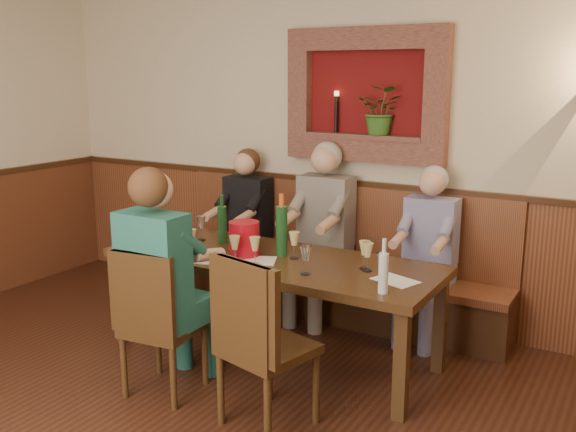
% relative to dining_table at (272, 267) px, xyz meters
% --- Properties ---
extents(room_shell, '(6.04, 6.04, 2.82)m').
position_rel_dining_table_xyz_m(room_shell, '(0.00, -1.85, 1.21)').
color(room_shell, beige).
rests_on(room_shell, ground).
extents(wainscoting, '(6.02, 6.02, 1.15)m').
position_rel_dining_table_xyz_m(wainscoting, '(0.00, -1.85, -0.09)').
color(wainscoting, '#552A18').
rests_on(wainscoting, ground).
extents(wall_niche, '(1.36, 0.30, 1.06)m').
position_rel_dining_table_xyz_m(wall_niche, '(0.24, 1.09, 1.13)').
color(wall_niche, '#600D0E').
rests_on(wall_niche, ground).
extents(dining_table, '(2.40, 0.90, 0.75)m').
position_rel_dining_table_xyz_m(dining_table, '(0.00, 0.00, 0.00)').
color(dining_table, '#301E0E').
rests_on(dining_table, ground).
extents(bench, '(3.00, 0.45, 1.11)m').
position_rel_dining_table_xyz_m(bench, '(0.00, 0.94, -0.35)').
color(bench, '#381E0F').
rests_on(bench, ground).
extents(chair_near_left, '(0.48, 0.48, 0.98)m').
position_rel_dining_table_xyz_m(chair_near_left, '(-0.32, -0.82, -0.39)').
color(chair_near_left, '#301E0E').
rests_on(chair_near_left, ground).
extents(chair_near_right, '(0.56, 0.56, 1.04)m').
position_rel_dining_table_xyz_m(chair_near_right, '(0.46, -0.82, -0.37)').
color(chair_near_right, '#301E0E').
rests_on(chair_near_right, ground).
extents(person_bench_left, '(0.40, 0.49, 1.38)m').
position_rel_dining_table_xyz_m(person_bench_left, '(-0.83, 0.84, -0.11)').
color(person_bench_left, black).
rests_on(person_bench_left, ground).
extents(person_bench_mid, '(0.44, 0.54, 1.48)m').
position_rel_dining_table_xyz_m(person_bench_mid, '(-0.05, 0.84, -0.06)').
color(person_bench_mid, '#5A5552').
rests_on(person_bench_mid, ground).
extents(person_bench_right, '(0.39, 0.48, 1.35)m').
position_rel_dining_table_xyz_m(person_bench_right, '(0.85, 0.84, -0.12)').
color(person_bench_right, navy).
rests_on(person_bench_right, ground).
extents(person_chair_front, '(0.44, 0.54, 1.48)m').
position_rel_dining_table_xyz_m(person_chair_front, '(-0.32, -0.78, -0.06)').
color(person_chair_front, navy).
rests_on(person_chair_front, ground).
extents(spittoon_bucket, '(0.28, 0.28, 0.25)m').
position_rel_dining_table_xyz_m(spittoon_bucket, '(-0.20, -0.06, 0.20)').
color(spittoon_bucket, red).
rests_on(spittoon_bucket, dining_table).
extents(wine_bottle_green_a, '(0.08, 0.08, 0.45)m').
position_rel_dining_table_xyz_m(wine_bottle_green_a, '(0.04, 0.07, 0.26)').
color(wine_bottle_green_a, '#19471E').
rests_on(wine_bottle_green_a, dining_table).
extents(wine_bottle_green_b, '(0.08, 0.08, 0.38)m').
position_rel_dining_table_xyz_m(wine_bottle_green_b, '(-0.53, 0.13, 0.23)').
color(wine_bottle_green_b, '#19471E').
rests_on(wine_bottle_green_b, dining_table).
extents(water_bottle, '(0.06, 0.06, 0.33)m').
position_rel_dining_table_xyz_m(water_bottle, '(0.96, -0.31, 0.21)').
color(water_bottle, silver).
rests_on(water_bottle, dining_table).
extents(tasting_sheet_a, '(0.32, 0.24, 0.00)m').
position_rel_dining_table_xyz_m(tasting_sheet_a, '(-0.81, -0.18, 0.08)').
color(tasting_sheet_a, white).
rests_on(tasting_sheet_a, dining_table).
extents(tasting_sheet_b, '(0.37, 0.33, 0.00)m').
position_rel_dining_table_xyz_m(tasting_sheet_b, '(-0.07, -0.14, 0.08)').
color(tasting_sheet_b, white).
rests_on(tasting_sheet_b, dining_table).
extents(tasting_sheet_c, '(0.32, 0.27, 0.00)m').
position_rel_dining_table_xyz_m(tasting_sheet_c, '(0.95, -0.06, 0.08)').
color(tasting_sheet_c, white).
rests_on(tasting_sheet_c, dining_table).
extents(tasting_sheet_d, '(0.34, 0.27, 0.00)m').
position_rel_dining_table_xyz_m(tasting_sheet_d, '(-0.28, -0.28, 0.08)').
color(tasting_sheet_d, white).
rests_on(tasting_sheet_d, dining_table).
extents(wine_glass_0, '(0.08, 0.08, 0.19)m').
position_rel_dining_table_xyz_m(wine_glass_0, '(-0.96, -0.18, 0.17)').
color(wine_glass_0, '#D1C87D').
rests_on(wine_glass_0, dining_table).
extents(wine_glass_1, '(0.08, 0.08, 0.19)m').
position_rel_dining_table_xyz_m(wine_glass_1, '(-0.72, 0.11, 0.17)').
color(wine_glass_1, white).
rests_on(wine_glass_1, dining_table).
extents(wine_glass_2, '(0.08, 0.08, 0.19)m').
position_rel_dining_table_xyz_m(wine_glass_2, '(-0.52, -0.26, 0.17)').
color(wine_glass_2, '#D1C87D').
rests_on(wine_glass_2, dining_table).
extents(wine_glass_3, '(0.08, 0.08, 0.19)m').
position_rel_dining_table_xyz_m(wine_glass_3, '(-0.34, 0.10, 0.17)').
color(wine_glass_3, white).
rests_on(wine_glass_3, dining_table).
extents(wine_glass_4, '(0.08, 0.08, 0.19)m').
position_rel_dining_table_xyz_m(wine_glass_4, '(-0.01, -0.21, 0.17)').
color(wine_glass_4, '#D1C87D').
rests_on(wine_glass_4, dining_table).
extents(wine_glass_5, '(0.08, 0.08, 0.19)m').
position_rel_dining_table_xyz_m(wine_glass_5, '(0.15, 0.05, 0.17)').
color(wine_glass_5, '#D1C87D').
rests_on(wine_glass_5, dining_table).
extents(wine_glass_6, '(0.08, 0.08, 0.19)m').
position_rel_dining_table_xyz_m(wine_glass_6, '(0.40, -0.23, 0.17)').
color(wine_glass_6, white).
rests_on(wine_glass_6, dining_table).
extents(wine_glass_7, '(0.08, 0.08, 0.19)m').
position_rel_dining_table_xyz_m(wine_glass_7, '(0.67, 0.07, 0.17)').
color(wine_glass_7, '#D1C87D').
rests_on(wine_glass_7, dining_table).
extents(wine_glass_8, '(0.08, 0.08, 0.19)m').
position_rel_dining_table_xyz_m(wine_glass_8, '(0.89, -0.14, 0.17)').
color(wine_glass_8, white).
rests_on(wine_glass_8, dining_table).
extents(wine_glass_9, '(0.08, 0.08, 0.19)m').
position_rel_dining_table_xyz_m(wine_glass_9, '(-0.15, -0.25, 0.17)').
color(wine_glass_9, '#D1C87D').
rests_on(wine_glass_9, dining_table).
extents(wine_glass_10, '(0.08, 0.08, 0.19)m').
position_rel_dining_table_xyz_m(wine_glass_10, '(-1.11, 0.07, 0.17)').
color(wine_glass_10, '#D1C87D').
rests_on(wine_glass_10, dining_table).
extents(wine_glass_11, '(0.08, 0.08, 0.19)m').
position_rel_dining_table_xyz_m(wine_glass_11, '(0.71, 0.04, 0.17)').
color(wine_glass_11, '#D1C87D').
rests_on(wine_glass_11, dining_table).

